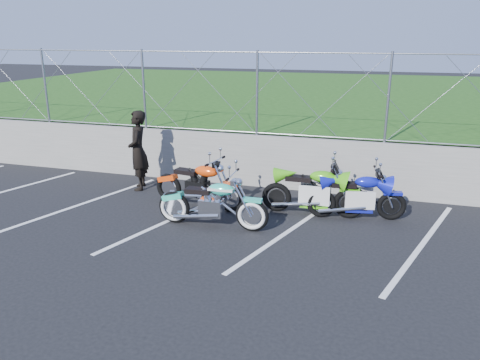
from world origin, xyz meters
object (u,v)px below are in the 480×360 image
(sportbike_green, at_px, (314,193))
(sportbike_blue, at_px, (358,198))
(naked_orange, at_px, (200,186))
(person_standing, at_px, (138,151))
(cruiser_turquoise, at_px, (214,205))

(sportbike_green, xyz_separation_m, sportbike_blue, (0.90, 0.05, -0.03))
(naked_orange, distance_m, sportbike_blue, 3.37)
(naked_orange, height_order, sportbike_blue, naked_orange)
(person_standing, bearing_deg, sportbike_green, 60.15)
(sportbike_blue, bearing_deg, naked_orange, 174.11)
(cruiser_turquoise, height_order, sportbike_green, cruiser_turquoise)
(naked_orange, bearing_deg, cruiser_turquoise, -45.77)
(sportbike_blue, relative_size, person_standing, 1.03)
(person_standing, bearing_deg, cruiser_turquoise, 32.73)
(naked_orange, distance_m, sportbike_green, 2.47)
(naked_orange, bearing_deg, sportbike_blue, 14.46)
(sportbike_blue, bearing_deg, person_standing, 163.95)
(sportbike_green, relative_size, person_standing, 1.11)
(person_standing, bearing_deg, sportbike_blue, 61.83)
(cruiser_turquoise, height_order, sportbike_blue, cruiser_turquoise)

